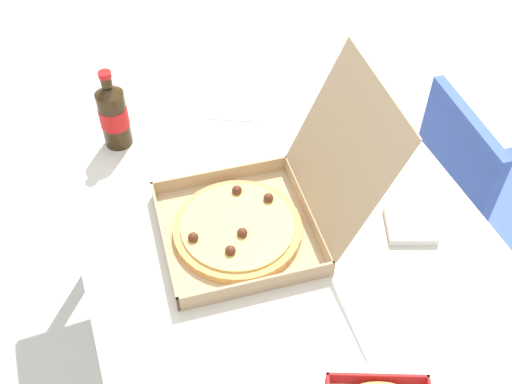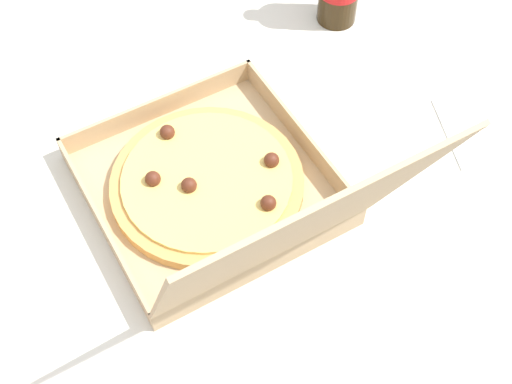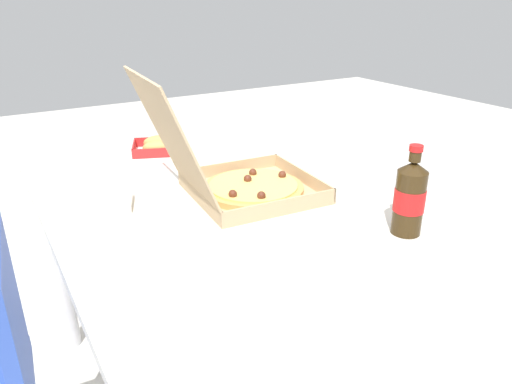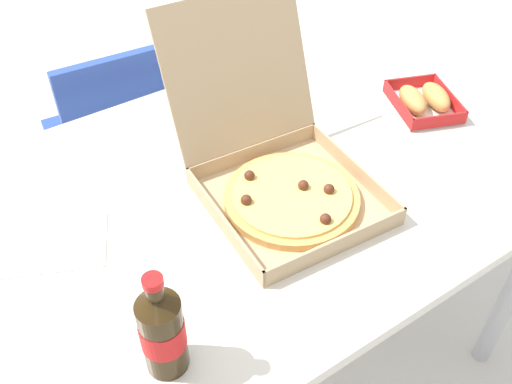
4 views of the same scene
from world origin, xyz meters
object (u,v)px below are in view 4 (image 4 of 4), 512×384
at_px(chair, 119,136).
at_px(paper_menu, 54,245).
at_px(cola_bottle, 162,330).
at_px(bread_side_box, 424,100).
at_px(napkin_pile, 243,101).
at_px(pizza_box_open, 281,174).

height_order(chair, paper_menu, chair).
xyz_separation_m(chair, cola_bottle, (-0.30, -1.00, 0.37)).
distance_m(bread_side_box, paper_menu, 0.98).
distance_m(paper_menu, napkin_pile, 0.63).
relative_size(chair, bread_side_box, 3.58).
bearing_deg(napkin_pile, paper_menu, -160.37).
bearing_deg(chair, paper_menu, -120.67).
xyz_separation_m(bread_side_box, napkin_pile, (-0.39, 0.28, -0.02)).
xyz_separation_m(cola_bottle, napkin_pile, (0.52, 0.58, -0.08)).
relative_size(pizza_box_open, napkin_pile, 4.54).
bearing_deg(bread_side_box, napkin_pile, 143.75).
xyz_separation_m(bread_side_box, paper_menu, (-0.98, 0.07, -0.02)).
bearing_deg(napkin_pile, pizza_box_open, -109.07).
bearing_deg(bread_side_box, paper_menu, 175.85).
relative_size(pizza_box_open, bread_side_box, 2.16).
bearing_deg(cola_bottle, paper_menu, 100.87).
bearing_deg(pizza_box_open, paper_menu, 165.18).
relative_size(chair, napkin_pile, 7.55).
bearing_deg(paper_menu, chair, 83.77).
relative_size(chair, pizza_box_open, 1.66).
relative_size(pizza_box_open, cola_bottle, 2.23).
distance_m(chair, cola_bottle, 1.11).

